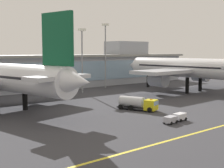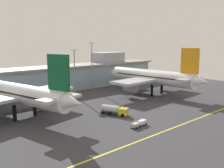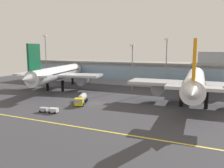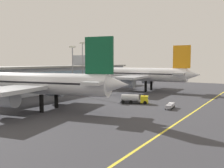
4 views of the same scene
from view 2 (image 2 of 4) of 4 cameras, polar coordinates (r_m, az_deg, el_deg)
name	(u,v)px [view 2 (image 2 of 4)]	position (r m, az deg, el deg)	size (l,w,h in m)	color
ground_plane	(118,111)	(86.43, 1.29, -5.97)	(180.00, 180.00, 0.00)	#38383D
taxiway_centreline_stripe	(174,127)	(72.81, 13.47, -9.23)	(144.00, 0.50, 0.01)	yellow
terminal_building	(54,78)	(121.57, -12.61, 1.32)	(125.28, 14.00, 16.69)	#9399A3
airliner_near_left	(18,94)	(83.72, -19.88, -1.99)	(39.16, 51.73, 19.64)	black
airliner_near_right	(151,77)	(113.94, 8.62, 1.50)	(42.01, 50.92, 20.25)	black
fuel_tanker_truck	(115,110)	(81.96, 0.70, -5.74)	(5.50, 9.33, 2.90)	black
baggage_tug_near	(139,124)	(71.85, 5.95, -8.60)	(5.74, 2.35, 1.40)	black
apron_light_mast_centre	(92,59)	(120.69, -4.42, 5.50)	(1.80, 1.80, 22.23)	gray
apron_light_mast_east	(74,65)	(108.39, -8.22, 4.21)	(1.80, 1.80, 19.67)	gray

